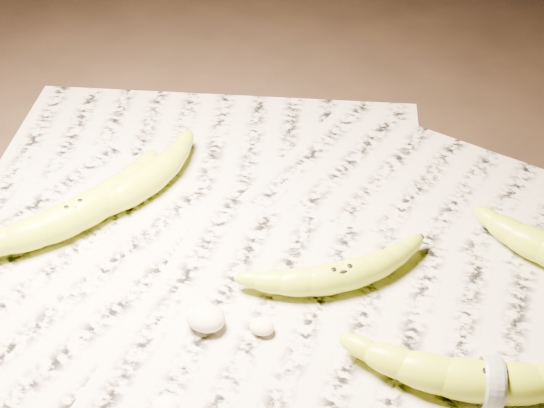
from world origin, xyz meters
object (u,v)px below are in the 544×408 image
at_px(banana_left_b, 139,183).
at_px(banana_center, 340,274).
at_px(banana_left_a, 74,213).
at_px(banana_taped, 492,380).

xyz_separation_m(banana_left_b, banana_center, (0.27, -0.06, -0.00)).
bearing_deg(banana_left_a, banana_left_b, -0.03).
relative_size(banana_left_b, banana_center, 1.07).
height_order(banana_left_a, banana_left_b, banana_left_a).
xyz_separation_m(banana_center, banana_taped, (0.17, -0.08, 0.00)).
bearing_deg(banana_left_b, banana_taped, -87.55).
bearing_deg(banana_taped, banana_left_b, 146.61).
height_order(banana_left_b, banana_center, banana_left_b).
bearing_deg(banana_left_a, banana_center, -58.79).
bearing_deg(banana_taped, banana_center, 138.44).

